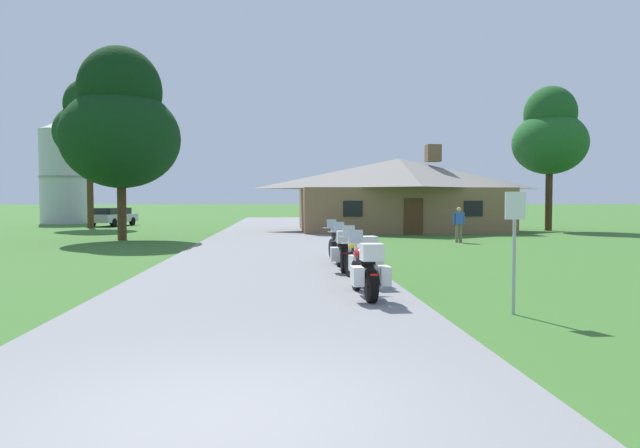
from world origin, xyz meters
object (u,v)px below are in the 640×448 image
motorcycle_red_nearest_to_camera (366,270)px  tree_right_of_lodge (550,135)px  motorcycle_green_third_in_row (343,251)px  metal_signpost_roadside (514,237)px  tree_left_far (89,125)px  motorcycle_black_farthest_in_row (339,244)px  bystander_blue_shirt_near_lodge (459,223)px  motorcycle_yellow_second_in_row (361,259)px  metal_silo_distant (65,171)px  parked_silver_suv_far_left (112,216)px  tree_left_near (121,124)px

motorcycle_red_nearest_to_camera → tree_right_of_lodge: tree_right_of_lodge is taller
motorcycle_green_third_in_row → metal_signpost_roadside: (2.36, -5.77, 0.74)m
tree_left_far → motorcycle_green_third_in_row: bearing=-59.5°
motorcycle_red_nearest_to_camera → motorcycle_black_farthest_in_row: same height
motorcycle_black_farthest_in_row → tree_left_far: bearing=115.7°
bystander_blue_shirt_near_lodge → tree_left_far: tree_left_far is taller
tree_left_far → motorcycle_yellow_second_in_row: bearing=-61.2°
metal_silo_distant → parked_silver_suv_far_left: metal_silo_distant is taller
metal_signpost_roadside → tree_right_of_lodge: size_ratio=0.23×
tree_left_far → bystander_blue_shirt_near_lodge: bearing=-35.1°
bystander_blue_shirt_near_lodge → metal_silo_distant: metal_silo_distant is taller
tree_right_of_lodge → metal_silo_distant: bearing=158.6°
motorcycle_yellow_second_in_row → tree_right_of_lodge: tree_right_of_lodge is taller
tree_left_near → metal_silo_distant: size_ratio=1.07×
motorcycle_yellow_second_in_row → tree_left_far: bearing=110.2°
metal_signpost_roadside → tree_right_of_lodge: tree_right_of_lodge is taller
bystander_blue_shirt_near_lodge → metal_silo_distant: size_ratio=0.19×
motorcycle_black_farthest_in_row → bystander_blue_shirt_near_lodge: 10.55m
motorcycle_red_nearest_to_camera → tree_left_near: (-9.56, 17.66, 5.14)m
bystander_blue_shirt_near_lodge → tree_right_of_lodge: (9.10, 9.66, 5.29)m
parked_silver_suv_far_left → motorcycle_green_third_in_row: bearing=-50.2°
motorcycle_yellow_second_in_row → metal_signpost_roadside: (2.17, -3.60, 0.74)m
motorcycle_red_nearest_to_camera → bystander_blue_shirt_near_lodge: size_ratio=1.25×
tree_left_far → metal_silo_distant: (-4.78, 8.26, -2.89)m
tree_right_of_lodge → tree_left_far: 31.54m
metal_signpost_roadside → tree_left_near: tree_left_near is taller
motorcycle_red_nearest_to_camera → tree_right_of_lodge: (15.78, 24.50, 5.62)m
motorcycle_red_nearest_to_camera → motorcycle_green_third_in_row: size_ratio=1.00×
motorcycle_yellow_second_in_row → motorcycle_black_farthest_in_row: (-0.05, 4.42, 0.00)m
motorcycle_yellow_second_in_row → metal_silo_distant: metal_silo_distant is taller
motorcycle_yellow_second_in_row → motorcycle_green_third_in_row: size_ratio=1.00×
parked_silver_suv_far_left → motorcycle_yellow_second_in_row: bearing=-51.6°
metal_signpost_roadside → metal_silo_distant: bearing=119.3°
metal_signpost_roadside → tree_left_near: bearing=122.0°
tree_right_of_lodge → motorcycle_red_nearest_to_camera: bearing=-122.8°
metal_signpost_roadside → motorcycle_yellow_second_in_row: bearing=121.1°
motorcycle_green_third_in_row → metal_signpost_roadside: bearing=-67.5°
bystander_blue_shirt_near_lodge → parked_silver_suv_far_left: (-21.22, 18.29, -0.15)m
motorcycle_green_third_in_row → metal_silo_distant: size_ratio=0.23×
motorcycle_green_third_in_row → motorcycle_black_farthest_in_row: (0.13, 2.25, 0.00)m
bystander_blue_shirt_near_lodge → motorcycle_red_nearest_to_camera: bearing=64.4°
motorcycle_red_nearest_to_camera → bystander_blue_shirt_near_lodge: bystander_blue_shirt_near_lodge is taller
motorcycle_green_third_in_row → motorcycle_yellow_second_in_row: bearing=-84.9°
motorcycle_red_nearest_to_camera → metal_signpost_roadside: metal_signpost_roadside is taller
motorcycle_yellow_second_in_row → tree_left_far: (-15.42, 28.08, 6.74)m
motorcycle_green_third_in_row → motorcycle_red_nearest_to_camera: bearing=-90.0°
metal_signpost_roadside → parked_silver_suv_far_left: bearing=116.1°
tree_right_of_lodge → metal_silo_distant: (-35.78, 13.99, -1.76)m
motorcycle_yellow_second_in_row → parked_silver_suv_far_left: bearing=106.8°
metal_signpost_roadside → tree_left_far: tree_left_far is taller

